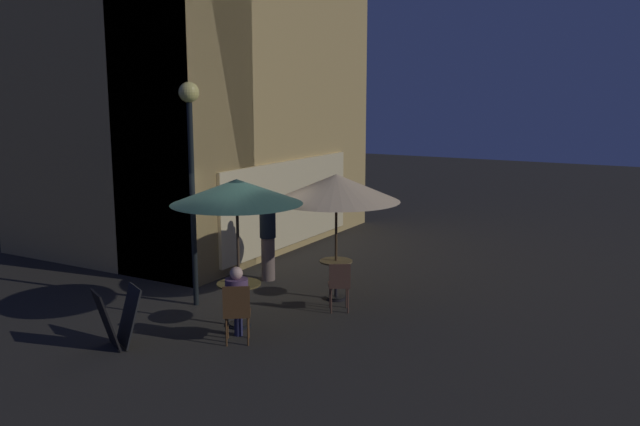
# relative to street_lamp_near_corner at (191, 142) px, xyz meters

# --- Properties ---
(ground_plane) EXTENTS (60.00, 60.00, 0.00)m
(ground_plane) POSITION_rel_street_lamp_near_corner_xyz_m (-0.12, -0.65, -3.08)
(ground_plane) COLOR #292620
(cafe_building) EXTENTS (8.01, 6.36, 9.12)m
(cafe_building) POSITION_rel_street_lamp_near_corner_xyz_m (3.55, 2.68, 1.48)
(cafe_building) COLOR tan
(cafe_building) RESTS_ON ground
(street_lamp_near_corner) EXTENTS (0.37, 0.37, 4.14)m
(street_lamp_near_corner) POSITION_rel_street_lamp_near_corner_xyz_m (0.00, 0.00, 0.00)
(street_lamp_near_corner) COLOR black
(street_lamp_near_corner) RESTS_ON ground
(menu_sandwich_board) EXTENTS (0.83, 0.79, 0.93)m
(menu_sandwich_board) POSITION_rel_street_lamp_near_corner_xyz_m (-2.25, -0.32, -2.60)
(menu_sandwich_board) COLOR black
(menu_sandwich_board) RESTS_ON ground
(cafe_table_0) EXTENTS (0.75, 0.75, 0.77)m
(cafe_table_0) POSITION_rel_street_lamp_near_corner_xyz_m (-0.55, -1.41, -2.51)
(cafe_table_0) COLOR black
(cafe_table_0) RESTS_ON ground
(cafe_table_1) EXTENTS (0.63, 0.63, 0.77)m
(cafe_table_1) POSITION_rel_street_lamp_near_corner_xyz_m (1.60, -2.14, -2.56)
(cafe_table_1) COLOR black
(cafe_table_1) RESTS_ON ground
(patio_umbrella_0) EXTENTS (2.21, 2.21, 2.55)m
(patio_umbrella_0) POSITION_rel_street_lamp_near_corner_xyz_m (-0.55, -1.41, -0.75)
(patio_umbrella_0) COLOR black
(patio_umbrella_0) RESTS_ON ground
(patio_umbrella_1) EXTENTS (2.42, 2.42, 2.44)m
(patio_umbrella_1) POSITION_rel_street_lamp_near_corner_xyz_m (1.60, -2.14, -0.90)
(patio_umbrella_1) COLOR black
(patio_umbrella_1) RESTS_ON ground
(cafe_chair_0) EXTENTS (0.59, 0.59, 0.98)m
(cafe_chair_0) POSITION_rel_street_lamp_near_corner_xyz_m (-1.24, -1.88, -2.49)
(cafe_chair_0) COLOR #53341A
(cafe_chair_0) RESTS_ON ground
(cafe_chair_1) EXTENTS (0.53, 0.53, 0.92)m
(cafe_chair_1) POSITION_rel_street_lamp_near_corner_xyz_m (0.95, -2.56, -2.51)
(cafe_chair_1) COLOR #4F3327
(cafe_chair_1) RESTS_ON ground
(patron_seated_0) EXTENTS (0.55, 0.51, 1.25)m
(patron_seated_0) POSITION_rel_street_lamp_near_corner_xyz_m (-1.12, -1.80, -2.37)
(patron_seated_0) COLOR #262748
(patron_seated_0) RESTS_ON ground
(patron_standing_1) EXTENTS (0.34, 0.34, 1.69)m
(patron_standing_1) POSITION_rel_street_lamp_near_corner_xyz_m (2.08, -0.25, -2.23)
(patron_standing_1) COLOR #796456
(patron_standing_1) RESTS_ON ground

